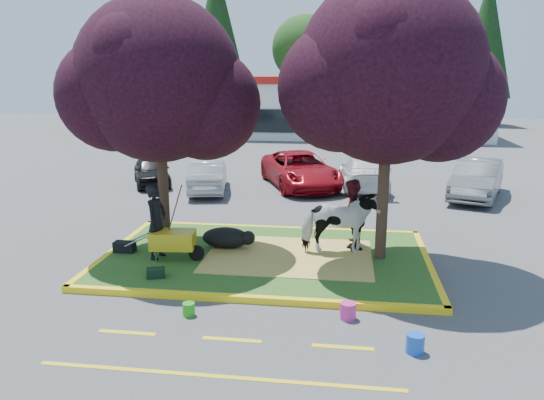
# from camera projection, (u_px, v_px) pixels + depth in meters

# --- Properties ---
(ground) EXTENTS (90.00, 90.00, 0.00)m
(ground) POSITION_uv_depth(u_px,v_px,m) (266.00, 260.00, 13.67)
(ground) COLOR #424244
(ground) RESTS_ON ground
(median_island) EXTENTS (8.00, 5.00, 0.15)m
(median_island) POSITION_uv_depth(u_px,v_px,m) (266.00, 258.00, 13.66)
(median_island) COLOR #214D18
(median_island) RESTS_ON ground
(curb_near) EXTENTS (8.30, 0.16, 0.15)m
(curb_near) POSITION_uv_depth(u_px,v_px,m) (248.00, 299.00, 11.17)
(curb_near) COLOR yellow
(curb_near) RESTS_ON ground
(curb_far) EXTENTS (8.30, 0.16, 0.15)m
(curb_far) POSITION_uv_depth(u_px,v_px,m) (278.00, 229.00, 16.14)
(curb_far) COLOR yellow
(curb_far) RESTS_ON ground
(curb_left) EXTENTS (0.16, 5.30, 0.15)m
(curb_left) POSITION_uv_depth(u_px,v_px,m) (115.00, 251.00, 14.19)
(curb_left) COLOR yellow
(curb_left) RESTS_ON ground
(curb_right) EXTENTS (0.16, 5.30, 0.15)m
(curb_right) POSITION_uv_depth(u_px,v_px,m) (429.00, 265.00, 13.12)
(curb_right) COLOR yellow
(curb_right) RESTS_ON ground
(straw_bedding) EXTENTS (4.20, 3.00, 0.01)m
(straw_bedding) POSITION_uv_depth(u_px,v_px,m) (289.00, 256.00, 13.56)
(straw_bedding) COLOR #CEBD54
(straw_bedding) RESTS_ON median_island
(tree_purple_left) EXTENTS (5.06, 4.20, 6.51)m
(tree_purple_left) POSITION_uv_depth(u_px,v_px,m) (159.00, 87.00, 13.37)
(tree_purple_left) COLOR black
(tree_purple_left) RESTS_ON median_island
(tree_purple_right) EXTENTS (5.30, 4.40, 6.82)m
(tree_purple_right) POSITION_uv_depth(u_px,v_px,m) (390.00, 80.00, 12.39)
(tree_purple_right) COLOR black
(tree_purple_right) RESTS_ON median_island
(fire_lane_stripe_a) EXTENTS (1.10, 0.12, 0.01)m
(fire_lane_stripe_a) POSITION_uv_depth(u_px,v_px,m) (127.00, 333.00, 9.89)
(fire_lane_stripe_a) COLOR yellow
(fire_lane_stripe_a) RESTS_ON ground
(fire_lane_stripe_b) EXTENTS (1.10, 0.12, 0.01)m
(fire_lane_stripe_b) POSITION_uv_depth(u_px,v_px,m) (232.00, 340.00, 9.63)
(fire_lane_stripe_b) COLOR yellow
(fire_lane_stripe_b) RESTS_ON ground
(fire_lane_stripe_c) EXTENTS (1.10, 0.12, 0.01)m
(fire_lane_stripe_c) POSITION_uv_depth(u_px,v_px,m) (343.00, 347.00, 9.37)
(fire_lane_stripe_c) COLOR yellow
(fire_lane_stripe_c) RESTS_ON ground
(fire_lane_long) EXTENTS (6.00, 0.10, 0.01)m
(fire_lane_long) POSITION_uv_depth(u_px,v_px,m) (216.00, 376.00, 8.47)
(fire_lane_long) COLOR yellow
(fire_lane_long) RESTS_ON ground
(retail_building) EXTENTS (20.40, 8.40, 4.40)m
(retail_building) POSITION_uv_depth(u_px,v_px,m) (346.00, 106.00, 39.82)
(retail_building) COLOR silver
(retail_building) RESTS_ON ground
(treeline) EXTENTS (46.58, 7.80, 14.63)m
(treeline) POSITION_uv_depth(u_px,v_px,m) (340.00, 38.00, 47.89)
(treeline) COLOR black
(treeline) RESTS_ON ground
(cow) EXTENTS (2.09, 1.24, 1.66)m
(cow) POSITION_uv_depth(u_px,v_px,m) (340.00, 223.00, 13.52)
(cow) COLOR silver
(cow) RESTS_ON median_island
(calf) EXTENTS (1.45, 1.14, 0.55)m
(calf) POSITION_uv_depth(u_px,v_px,m) (226.00, 238.00, 14.15)
(calf) COLOR black
(calf) RESTS_ON median_island
(handler) EXTENTS (0.57, 0.76, 1.89)m
(handler) POSITION_uv_depth(u_px,v_px,m) (156.00, 222.00, 13.24)
(handler) COLOR black
(handler) RESTS_ON median_island
(visitor_a) EXTENTS (0.82, 0.99, 1.84)m
(visitor_a) POSITION_uv_depth(u_px,v_px,m) (351.00, 213.00, 14.12)
(visitor_a) COLOR #46141B
(visitor_a) RESTS_ON median_island
(visitor_b) EXTENTS (0.53, 0.87, 1.39)m
(visitor_b) POSITION_uv_depth(u_px,v_px,m) (355.00, 223.00, 14.01)
(visitor_b) COLOR black
(visitor_b) RESTS_ON median_island
(wheelbarrow) EXTENTS (1.96, 0.76, 0.74)m
(wheelbarrow) POSITION_uv_depth(u_px,v_px,m) (173.00, 240.00, 13.20)
(wheelbarrow) COLOR black
(wheelbarrow) RESTS_ON median_island
(gear_bag_dark) EXTENTS (0.55, 0.31, 0.28)m
(gear_bag_dark) POSITION_uv_depth(u_px,v_px,m) (125.00, 247.00, 13.85)
(gear_bag_dark) COLOR black
(gear_bag_dark) RESTS_ON median_island
(gear_bag_green) EXTENTS (0.47, 0.38, 0.22)m
(gear_bag_green) POSITION_uv_depth(u_px,v_px,m) (156.00, 273.00, 12.12)
(gear_bag_green) COLOR black
(gear_bag_green) RESTS_ON median_island
(bucket_green) EXTENTS (0.26, 0.26, 0.27)m
(bucket_green) POSITION_uv_depth(u_px,v_px,m) (189.00, 309.00, 10.56)
(bucket_green) COLOR #20A118
(bucket_green) RESTS_ON ground
(bucket_pink) EXTENTS (0.41, 0.41, 0.34)m
(bucket_pink) POSITION_uv_depth(u_px,v_px,m) (348.00, 311.00, 10.41)
(bucket_pink) COLOR #CB2D86
(bucket_pink) RESTS_ON ground
(bucket_blue) EXTENTS (0.41, 0.41, 0.34)m
(bucket_blue) POSITION_uv_depth(u_px,v_px,m) (415.00, 343.00, 9.16)
(bucket_blue) COLOR blue
(bucket_blue) RESTS_ON ground
(car_black) EXTENTS (2.74, 3.79, 1.20)m
(car_black) POSITION_uv_depth(u_px,v_px,m) (152.00, 171.00, 22.74)
(car_black) COLOR black
(car_black) RESTS_ON ground
(car_silver) EXTENTS (2.05, 4.08, 1.28)m
(car_silver) POSITION_uv_depth(u_px,v_px,m) (208.00, 176.00, 21.38)
(car_silver) COLOR #94989B
(car_silver) RESTS_ON ground
(car_red) EXTENTS (4.17, 5.78, 1.46)m
(car_red) POSITION_uv_depth(u_px,v_px,m) (300.00, 170.00, 22.27)
(car_red) COLOR maroon
(car_red) RESTS_ON ground
(car_white) EXTENTS (2.16, 4.64, 1.31)m
(car_white) POSITION_uv_depth(u_px,v_px,m) (364.00, 173.00, 21.97)
(car_white) COLOR white
(car_white) RESTS_ON ground
(car_grey) EXTENTS (2.95, 4.72, 1.47)m
(car_grey) POSITION_uv_depth(u_px,v_px,m) (477.00, 179.00, 20.31)
(car_grey) COLOR slate
(car_grey) RESTS_ON ground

